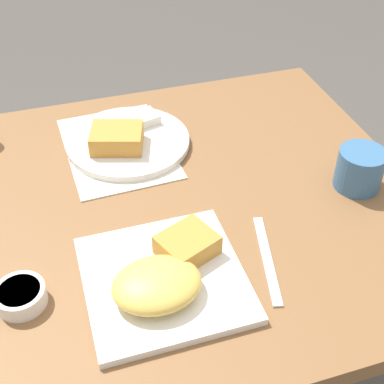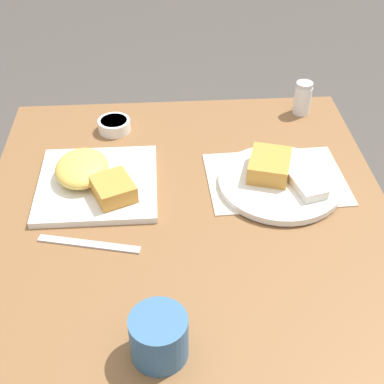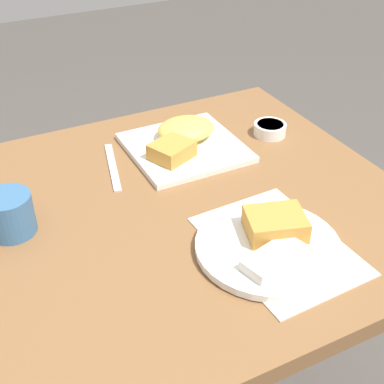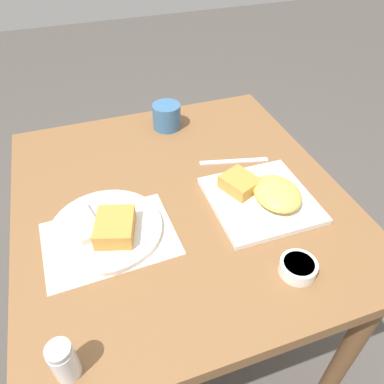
{
  "view_description": "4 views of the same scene",
  "coord_description": "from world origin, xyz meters",
  "views": [
    {
      "loc": [
        -0.21,
        -0.72,
        1.43
      ],
      "look_at": [
        0.01,
        -0.02,
        0.81
      ],
      "focal_mm": 50.0,
      "sensor_mm": 36.0,
      "label": 1
    },
    {
      "loc": [
        0.8,
        -0.04,
        1.48
      ],
      "look_at": [
        0.01,
        0.01,
        0.83
      ],
      "focal_mm": 50.0,
      "sensor_mm": 36.0,
      "label": 2
    },
    {
      "loc": [
        0.38,
        0.78,
        1.4
      ],
      "look_at": [
        0.0,
        0.04,
        0.82
      ],
      "focal_mm": 50.0,
      "sensor_mm": 36.0,
      "label": 3
    },
    {
      "loc": [
        -0.68,
        0.2,
        1.42
      ],
      "look_at": [
        -0.03,
        -0.02,
        0.81
      ],
      "focal_mm": 35.0,
      "sensor_mm": 36.0,
      "label": 4
    }
  ],
  "objects": [
    {
      "name": "menu_card",
      "position": [
        -0.09,
        0.2,
        0.78
      ],
      "size": [
        0.22,
        0.3,
        0.0
      ],
      "rotation": [
        0.0,
        0.0,
        0.04
      ],
      "color": "beige",
      "rests_on": "dining_table"
    },
    {
      "name": "coffee_mug",
      "position": [
        0.32,
        -0.06,
        0.82
      ],
      "size": [
        0.09,
        0.09,
        0.08
      ],
      "color": "#386693",
      "rests_on": "dining_table"
    },
    {
      "name": "sauce_ramekin",
      "position": [
        -0.31,
        -0.16,
        0.79
      ],
      "size": [
        0.08,
        0.08,
        0.03
      ],
      "color": "white",
      "rests_on": "dining_table"
    },
    {
      "name": "salt_shaker",
      "position": [
        -0.36,
        0.31,
        0.81
      ],
      "size": [
        0.04,
        0.04,
        0.08
      ],
      "color": "white",
      "rests_on": "dining_table"
    },
    {
      "name": "plate_oval_far",
      "position": [
        -0.07,
        0.2,
        0.79
      ],
      "size": [
        0.26,
        0.26,
        0.05
      ],
      "color": "white",
      "rests_on": "menu_card"
    },
    {
      "name": "dining_table",
      "position": [
        0.0,
        0.0,
        0.67
      ],
      "size": [
        0.88,
        0.82,
        0.78
      ],
      "color": "brown",
      "rests_on": "ground_plane"
    },
    {
      "name": "ground_plane",
      "position": [
        0.0,
        0.0,
        0.0
      ],
      "size": [
        8.0,
        8.0,
        0.0
      ],
      "primitive_type": "plane",
      "color": "#4C4742"
    },
    {
      "name": "butter_knife",
      "position": [
        0.08,
        -0.19,
        0.78
      ],
      "size": [
        0.06,
        0.19,
        0.0
      ],
      "rotation": [
        0.0,
        0.0,
        1.33
      ],
      "color": "silver",
      "rests_on": "dining_table"
    },
    {
      "name": "plate_square_near",
      "position": [
        -0.09,
        -0.19,
        0.8
      ],
      "size": [
        0.25,
        0.25,
        0.06
      ],
      "color": "white",
      "rests_on": "dining_table"
    }
  ]
}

